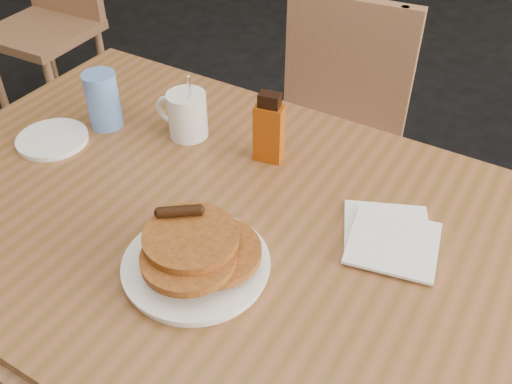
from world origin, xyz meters
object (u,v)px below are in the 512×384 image
pancake_plate (196,257)px  syrup_bottle (269,130)px  main_table (212,226)px  chair_wall_extra (50,2)px  chair_main_far (333,121)px  blue_tumbler (103,100)px  coffee_mug (186,114)px

pancake_plate → syrup_bottle: syrup_bottle is taller
main_table → chair_wall_extra: bearing=143.1°
chair_main_far → syrup_bottle: (0.03, -0.54, 0.30)m
chair_wall_extra → blue_tumbler: chair_wall_extra is taller
coffee_mug → pancake_plate: bearing=-57.0°
blue_tumbler → main_table: bearing=-23.0°
main_table → coffee_mug: 0.29m
pancake_plate → main_table: bearing=110.4°
chair_wall_extra → syrup_bottle: syrup_bottle is taller
pancake_plate → blue_tumbler: (-0.42, 0.30, 0.04)m
syrup_bottle → chair_main_far: bearing=86.3°
chair_wall_extra → pancake_plate: 1.94m
chair_main_far → blue_tumbler: (-0.36, -0.59, 0.29)m
chair_main_far → coffee_mug: coffee_mug is taller
coffee_mug → blue_tumbler: (-0.19, -0.05, 0.01)m
pancake_plate → blue_tumbler: size_ratio=1.93×
pancake_plate → coffee_mug: 0.42m
main_table → chair_wall_extra: (-1.43, 1.07, -0.17)m
syrup_bottle → blue_tumbler: (-0.39, -0.05, -0.01)m
coffee_mug → syrup_bottle: (0.21, -0.00, 0.02)m
coffee_mug → blue_tumbler: 0.20m
chair_wall_extra → syrup_bottle: bearing=-29.0°
pancake_plate → syrup_bottle: 0.35m
main_table → coffee_mug: size_ratio=8.55×
pancake_plate → chair_main_far: bearing=93.8°
main_table → pancake_plate: (0.05, -0.14, 0.07)m
syrup_bottle → blue_tumbler: 0.40m
main_table → blue_tumbler: 0.41m
chair_main_far → blue_tumbler: blue_tumbler is taller
chair_main_far → syrup_bottle: 0.62m
main_table → syrup_bottle: syrup_bottle is taller
syrup_bottle → blue_tumbler: bearing=179.9°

